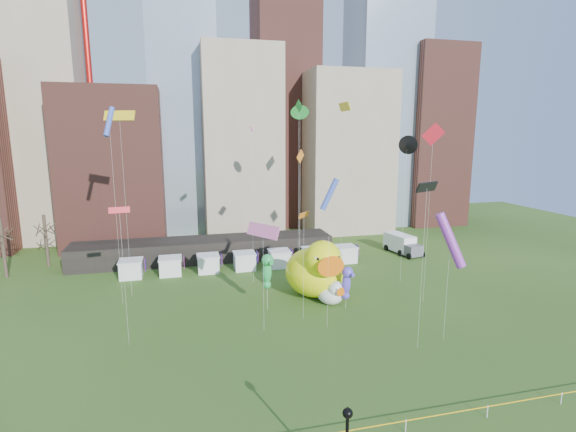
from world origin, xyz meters
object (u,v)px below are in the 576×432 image
object	(u,v)px
small_duck	(331,293)
box_truck	(402,244)
seahorse_green	(267,269)
seahorse_purple	(347,280)
big_duck	(316,269)

from	to	relation	value
small_duck	box_truck	size ratio (longest dim) A/B	0.58
seahorse_green	seahorse_purple	size ratio (longest dim) A/B	1.32
small_duck	seahorse_purple	xyz separation A→B (m)	(1.18, -1.45, 1.83)
box_truck	seahorse_green	bearing A→B (deg)	-155.64
box_truck	seahorse_purple	bearing A→B (deg)	-141.82
big_duck	seahorse_green	world-z (taller)	big_duck
big_duck	seahorse_purple	bearing A→B (deg)	-66.43
small_duck	seahorse_green	size ratio (longest dim) A/B	0.67
seahorse_purple	seahorse_green	bearing A→B (deg)	150.46
seahorse_purple	box_truck	distance (m)	25.21
small_duck	seahorse_purple	world-z (taller)	seahorse_purple
seahorse_green	seahorse_purple	distance (m)	8.63
small_duck	seahorse_green	xyz separation A→B (m)	(-7.18, 0.12, 3.31)
box_truck	small_duck	bearing A→B (deg)	-146.07
small_duck	seahorse_purple	distance (m)	2.62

